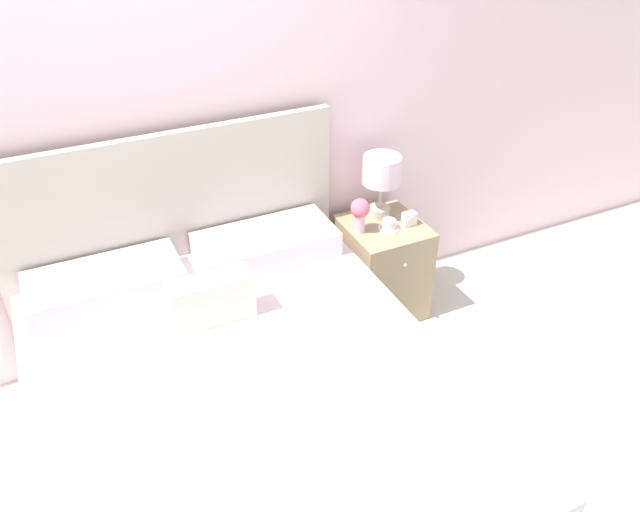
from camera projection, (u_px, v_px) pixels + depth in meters
ground_plane at (191, 334)px, 3.75m from camera, size 12.00×12.00×0.00m
wall_back at (157, 126)px, 3.08m from camera, size 8.00×0.06×2.60m
bed at (243, 411)px, 2.82m from camera, size 1.79×2.15×1.30m
nightstand at (382, 268)px, 3.81m from camera, size 0.45×0.49×0.61m
table_lamp at (381, 175)px, 3.57m from camera, size 0.22×0.22×0.39m
flower_vase at (360, 212)px, 3.51m from camera, size 0.11×0.11×0.21m
teacup at (389, 225)px, 3.59m from camera, size 0.12×0.12×0.06m
alarm_clock at (409, 219)px, 3.62m from camera, size 0.08×0.06×0.08m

